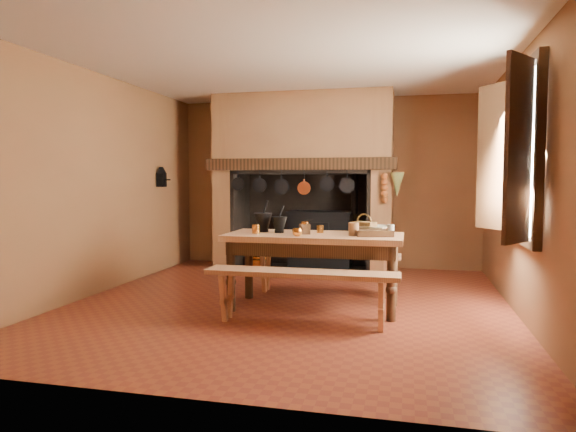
% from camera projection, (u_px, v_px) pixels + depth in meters
% --- Properties ---
extents(floor, '(5.50, 5.50, 0.00)m').
position_uv_depth(floor, '(290.00, 303.00, 6.05)').
color(floor, maroon).
rests_on(floor, ground).
extents(ceiling, '(5.50, 5.50, 0.00)m').
position_uv_depth(ceiling, '(290.00, 61.00, 5.85)').
color(ceiling, silver).
rests_on(ceiling, back_wall).
extents(back_wall, '(5.00, 0.02, 2.80)m').
position_uv_depth(back_wall, '(327.00, 183.00, 8.62)').
color(back_wall, brown).
rests_on(back_wall, floor).
extents(wall_left, '(0.02, 5.50, 2.80)m').
position_uv_depth(wall_left, '(99.00, 184.00, 6.52)').
color(wall_left, brown).
rests_on(wall_left, floor).
extents(wall_right, '(0.02, 5.50, 2.80)m').
position_uv_depth(wall_right, '(522.00, 184.00, 5.38)').
color(wall_right, brown).
rests_on(wall_right, floor).
extents(wall_front, '(5.00, 0.02, 2.80)m').
position_uv_depth(wall_front, '(192.00, 187.00, 3.28)').
color(wall_front, brown).
rests_on(wall_front, floor).
extents(chimney_breast, '(2.95, 0.96, 2.80)m').
position_uv_depth(chimney_breast, '(304.00, 157.00, 8.23)').
color(chimney_breast, brown).
rests_on(chimney_breast, floor).
extents(iron_range, '(1.12, 0.55, 1.60)m').
position_uv_depth(iron_range, '(321.00, 239.00, 8.40)').
color(iron_range, black).
rests_on(iron_range, floor).
extents(hearth_pans, '(0.51, 0.62, 0.20)m').
position_uv_depth(hearth_pans, '(258.00, 262.00, 8.44)').
color(hearth_pans, '#BC782B').
rests_on(hearth_pans, floor).
extents(hanging_pans, '(1.92, 0.29, 0.27)m').
position_uv_depth(hanging_pans, '(295.00, 186.00, 7.79)').
color(hanging_pans, black).
rests_on(hanging_pans, chimney_breast).
extents(onion_string, '(0.12, 0.10, 0.46)m').
position_uv_depth(onion_string, '(384.00, 188.00, 7.46)').
color(onion_string, '#974A1C').
rests_on(onion_string, chimney_breast).
extents(herb_bunch, '(0.20, 0.20, 0.35)m').
position_uv_depth(herb_bunch, '(397.00, 185.00, 7.42)').
color(herb_bunch, brown).
rests_on(herb_bunch, chimney_breast).
extents(window, '(0.39, 1.75, 1.76)m').
position_uv_depth(window, '(515.00, 154.00, 5.00)').
color(window, white).
rests_on(window, wall_right).
extents(wall_coffee_mill, '(0.23, 0.16, 0.31)m').
position_uv_depth(wall_coffee_mill, '(161.00, 176.00, 8.00)').
color(wall_coffee_mill, black).
rests_on(wall_coffee_mill, wall_left).
extents(work_table, '(1.95, 0.87, 0.84)m').
position_uv_depth(work_table, '(314.00, 246.00, 5.73)').
color(work_table, '#A4714B').
rests_on(work_table, floor).
extents(bench_front, '(1.94, 0.34, 0.54)m').
position_uv_depth(bench_front, '(302.00, 284.00, 5.10)').
color(bench_front, '#A4714B').
rests_on(bench_front, floor).
extents(bench_back, '(1.89, 0.33, 0.53)m').
position_uv_depth(bench_back, '(324.00, 263.00, 6.47)').
color(bench_back, '#A4714B').
rests_on(bench_back, floor).
extents(mortar_large, '(0.22, 0.22, 0.37)m').
position_uv_depth(mortar_large, '(263.00, 221.00, 5.95)').
color(mortar_large, black).
rests_on(mortar_large, work_table).
extents(mortar_small, '(0.18, 0.18, 0.31)m').
position_uv_depth(mortar_small, '(279.00, 224.00, 5.84)').
color(mortar_small, black).
rests_on(mortar_small, work_table).
extents(coffee_grinder, '(0.17, 0.14, 0.17)m').
position_uv_depth(coffee_grinder, '(305.00, 228.00, 5.69)').
color(coffee_grinder, '#332010').
rests_on(coffee_grinder, work_table).
extents(brass_mug_a, '(0.12, 0.12, 0.10)m').
position_uv_depth(brass_mug_a, '(256.00, 229.00, 5.77)').
color(brass_mug_a, '#BC782B').
rests_on(brass_mug_a, work_table).
extents(brass_mug_b, '(0.08, 0.08, 0.09)m').
position_uv_depth(brass_mug_b, '(320.00, 229.00, 5.83)').
color(brass_mug_b, '#BC782B').
rests_on(brass_mug_b, work_table).
extents(mixing_bowl, '(0.39, 0.39, 0.09)m').
position_uv_depth(mixing_bowl, '(371.00, 229.00, 5.77)').
color(mixing_bowl, beige).
rests_on(mixing_bowl, work_table).
extents(stoneware_crock, '(0.13, 0.13, 0.14)m').
position_uv_depth(stoneware_crock, '(354.00, 229.00, 5.54)').
color(stoneware_crock, brown).
rests_on(stoneware_crock, work_table).
extents(glass_jar, '(0.10, 0.10, 0.13)m').
position_uv_depth(glass_jar, '(391.00, 230.00, 5.46)').
color(glass_jar, beige).
rests_on(glass_jar, work_table).
extents(wicker_basket, '(0.29, 0.25, 0.23)m').
position_uv_depth(wicker_basket, '(364.00, 227.00, 5.76)').
color(wicker_basket, '#543B19').
rests_on(wicker_basket, work_table).
extents(wooden_tray, '(0.43, 0.35, 0.07)m').
position_uv_depth(wooden_tray, '(374.00, 233.00, 5.52)').
color(wooden_tray, '#332010').
rests_on(wooden_tray, work_table).
extents(brass_cup, '(0.12, 0.12, 0.08)m').
position_uv_depth(brass_cup, '(297.00, 232.00, 5.48)').
color(brass_cup, '#BC782B').
rests_on(brass_cup, work_table).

